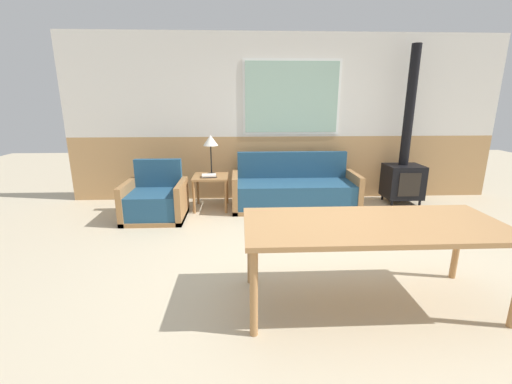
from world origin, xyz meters
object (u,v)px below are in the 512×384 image
couch (294,192)px  armchair (155,202)px  table_lamp (211,142)px  wood_stove (404,166)px  side_table (211,181)px  dining_table (373,230)px

couch → armchair: bearing=-168.5°
table_lamp → wood_stove: bearing=1.1°
armchair → table_lamp: 1.23m
armchair → table_lamp: table_lamp is taller
wood_stove → couch: bearing=-174.9°
side_table → wood_stove: (3.13, 0.15, 0.19)m
couch → dining_table: size_ratio=0.93×
dining_table → couch: bearing=94.7°
armchair → side_table: (0.77, 0.44, 0.19)m
dining_table → wood_stove: size_ratio=0.84×
armchair → dining_table: (2.30, -2.24, 0.41)m
couch → table_lamp: size_ratio=3.15×
table_lamp → wood_stove: 3.15m
table_lamp → wood_stove: (3.12, 0.06, -0.41)m
table_lamp → couch: bearing=-4.6°
couch → wood_stove: 1.86m
couch → side_table: bearing=179.5°
table_lamp → wood_stove: size_ratio=0.25×
dining_table → wood_stove: bearing=60.5°
couch → side_table: 1.33m
dining_table → wood_stove: 3.25m
couch → side_table: size_ratio=3.62×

